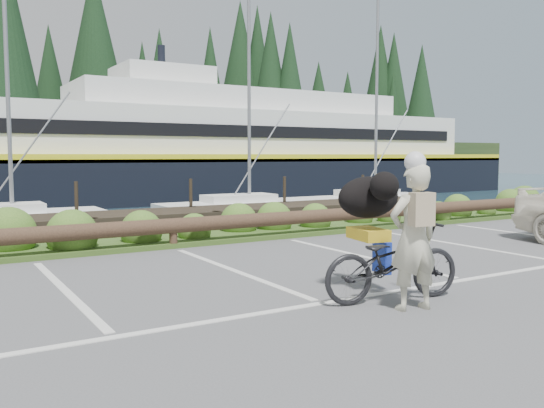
% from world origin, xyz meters
% --- Properties ---
extents(ground, '(72.00, 72.00, 0.00)m').
position_xyz_m(ground, '(0.00, 0.00, 0.00)').
color(ground, '#505153').
extents(vegetation_strip, '(34.00, 1.60, 0.10)m').
position_xyz_m(vegetation_strip, '(0.00, 5.30, 0.05)').
color(vegetation_strip, '#3D5B21').
rests_on(vegetation_strip, ground).
extents(log_rail, '(32.00, 0.30, 0.60)m').
position_xyz_m(log_rail, '(0.00, 4.60, 0.00)').
color(log_rail, '#443021').
rests_on(log_rail, ground).
extents(bicycle, '(1.99, 0.99, 1.00)m').
position_xyz_m(bicycle, '(0.85, -0.75, 0.50)').
color(bicycle, black).
rests_on(bicycle, ground).
extents(cyclist, '(0.70, 0.53, 1.75)m').
position_xyz_m(cyclist, '(0.77, -1.18, 0.87)').
color(cyclist, beige).
rests_on(cyclist, ground).
extents(dog, '(0.65, 1.05, 0.56)m').
position_xyz_m(dog, '(0.96, -0.15, 1.28)').
color(dog, black).
rests_on(dog, bicycle).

